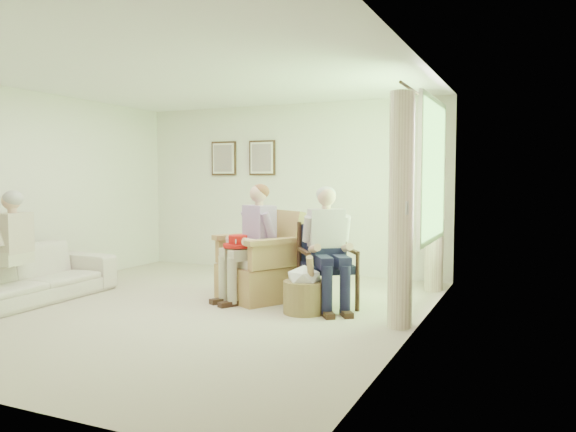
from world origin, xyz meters
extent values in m
plane|color=#C2B59C|center=(0.00, 0.00, 0.00)|extent=(5.50, 5.50, 0.00)
cube|color=silver|center=(0.00, 2.75, 1.30)|extent=(5.00, 0.04, 2.60)
cube|color=silver|center=(-2.50, 0.00, 1.30)|extent=(0.04, 5.50, 2.60)
cube|color=silver|center=(2.50, 0.00, 1.30)|extent=(0.04, 5.50, 2.60)
cube|color=white|center=(0.00, 0.00, 2.60)|extent=(5.00, 5.50, 0.02)
cube|color=#2D6B23|center=(2.47, 1.20, 1.55)|extent=(0.02, 1.40, 1.50)
cube|color=white|center=(2.46, 1.20, 2.33)|extent=(0.04, 1.52, 0.06)
cube|color=white|center=(2.46, 1.20, 0.77)|extent=(0.04, 1.52, 0.06)
cylinder|color=#382114|center=(2.37, 1.20, 2.35)|extent=(0.03, 2.50, 0.03)
cylinder|color=beige|center=(2.33, 0.22, 1.15)|extent=(0.34, 0.34, 2.30)
cylinder|color=beige|center=(2.33, 2.18, 1.15)|extent=(0.34, 0.34, 2.30)
cube|color=#382114|center=(-1.15, 2.72, 1.78)|extent=(0.45, 0.03, 0.55)
cube|color=silver|center=(-1.15, 2.70, 1.78)|extent=(0.39, 0.01, 0.49)
cube|color=tan|center=(-1.15, 2.69, 1.78)|extent=(0.33, 0.01, 0.43)
cube|color=#382114|center=(-0.45, 2.72, 1.78)|extent=(0.45, 0.03, 0.55)
cube|color=silver|center=(-0.45, 2.70, 1.78)|extent=(0.39, 0.01, 0.49)
cube|color=tan|center=(-0.45, 2.69, 1.78)|extent=(0.33, 0.01, 0.43)
cube|color=tan|center=(0.49, 0.75, 0.21)|extent=(0.80, 0.78, 0.42)
cube|color=beige|center=(0.49, 0.72, 0.47)|extent=(0.62, 0.60, 0.10)
cube|color=tan|center=(0.49, 1.08, 0.76)|extent=(0.74, 0.23, 0.63)
cube|color=tan|center=(0.12, 0.75, 0.58)|extent=(0.10, 0.72, 0.30)
cube|color=tan|center=(0.86, 0.75, 0.58)|extent=(0.10, 0.72, 0.30)
cylinder|color=black|center=(1.11, 0.45, 0.20)|extent=(0.05, 0.05, 0.40)
cylinder|color=black|center=(1.67, 0.45, 0.20)|extent=(0.05, 0.05, 0.40)
cylinder|color=black|center=(1.11, 0.96, 0.20)|extent=(0.05, 0.05, 0.40)
cylinder|color=black|center=(1.67, 0.96, 0.20)|extent=(0.05, 0.05, 0.40)
cube|color=#181C36|center=(1.39, 0.71, 0.45)|extent=(0.53, 0.51, 0.09)
cube|color=#181C36|center=(1.39, 0.95, 0.70)|extent=(0.50, 0.06, 0.46)
imported|color=silver|center=(-1.95, -0.56, 0.33)|extent=(2.23, 0.87, 0.65)
cube|color=#BDB798|center=(0.49, 0.72, 0.63)|extent=(0.40, 0.26, 0.16)
cube|color=#AB86BE|center=(0.49, 0.74, 0.91)|extent=(0.39, 0.24, 0.46)
sphere|color=#DDAD8E|center=(0.49, 0.73, 1.28)|extent=(0.21, 0.21, 0.21)
ellipsoid|color=brown|center=(0.49, 0.75, 1.30)|extent=(0.22, 0.22, 0.18)
cube|color=#BDB798|center=(0.39, 0.50, 0.58)|extent=(0.14, 0.44, 0.13)
cube|color=#BDB798|center=(0.59, 0.50, 0.58)|extent=(0.14, 0.44, 0.13)
cylinder|color=#BDB798|center=(0.39, 0.30, 0.29)|extent=(0.12, 0.12, 0.53)
cylinder|color=#BDB798|center=(0.59, 0.30, 0.29)|extent=(0.12, 0.12, 0.53)
cube|color=#191B37|center=(1.39, 0.71, 0.61)|extent=(0.40, 0.26, 0.16)
cube|color=silver|center=(1.39, 0.73, 0.89)|extent=(0.39, 0.24, 0.46)
sphere|color=#DDAD8E|center=(1.39, 0.72, 1.26)|extent=(0.21, 0.21, 0.21)
ellipsoid|color=#B7B2AD|center=(1.39, 0.74, 1.28)|extent=(0.22, 0.22, 0.18)
cube|color=#191B37|center=(1.29, 0.49, 0.56)|extent=(0.14, 0.44, 0.13)
cube|color=#191B37|center=(1.49, 0.49, 0.56)|extent=(0.14, 0.44, 0.13)
cylinder|color=#191B37|center=(1.29, 0.29, 0.28)|extent=(0.12, 0.12, 0.51)
cylinder|color=#191B37|center=(1.49, 0.29, 0.28)|extent=(0.12, 0.12, 0.51)
cube|color=beige|center=(-1.95, -0.69, 0.56)|extent=(0.42, 0.26, 0.16)
cube|color=#C6B499|center=(-1.95, -0.67, 0.84)|extent=(0.41, 0.24, 0.46)
sphere|color=#DDAD8E|center=(-1.95, -0.68, 1.21)|extent=(0.21, 0.21, 0.21)
ellipsoid|color=#B7B2AD|center=(-1.95, -0.66, 1.24)|extent=(0.22, 0.22, 0.18)
cube|color=beige|center=(-1.85, -0.91, 0.51)|extent=(0.14, 0.44, 0.13)
cylinder|color=#B51812|center=(0.36, 0.47, 0.68)|extent=(0.34, 0.34, 0.04)
cylinder|color=#B51812|center=(0.36, 0.47, 0.74)|extent=(0.22, 0.22, 0.12)
cube|color=white|center=(0.48, 0.47, 0.74)|extent=(0.04, 0.01, 0.05)
cube|color=white|center=(0.40, 0.58, 0.74)|extent=(0.02, 0.05, 0.05)
cube|color=white|center=(0.27, 0.54, 0.74)|extent=(0.04, 0.03, 0.05)
cube|color=white|center=(0.27, 0.40, 0.74)|extent=(0.04, 0.03, 0.05)
cube|color=white|center=(0.40, 0.36, 0.74)|extent=(0.02, 0.05, 0.05)
cylinder|color=tan|center=(1.26, 0.33, 0.18)|extent=(0.51, 0.51, 0.35)
ellipsoid|color=white|center=(1.26, 0.33, 0.40)|extent=(0.40, 0.40, 0.24)
cylinder|color=#A57F56|center=(1.36, 0.28, 0.40)|extent=(0.18, 0.32, 0.53)
camera|label=1|loc=(3.56, -5.23, 1.48)|focal=35.00mm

